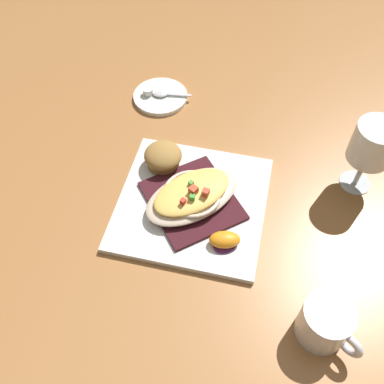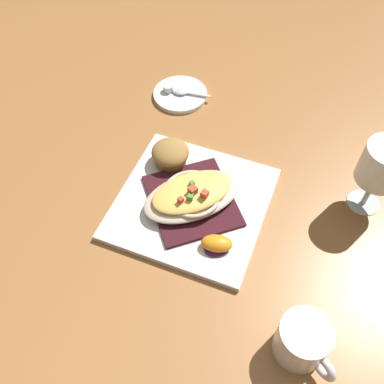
{
  "view_description": "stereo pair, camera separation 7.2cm",
  "coord_description": "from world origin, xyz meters",
  "px_view_note": "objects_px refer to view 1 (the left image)",
  "views": [
    {
      "loc": [
        -0.22,
        0.43,
        0.69
      ],
      "look_at": [
        0.0,
        0.0,
        0.04
      ],
      "focal_mm": 40.79,
      "sensor_mm": 36.0,
      "label": 1
    },
    {
      "loc": [
        -0.28,
        0.39,
        0.69
      ],
      "look_at": [
        0.0,
        0.0,
        0.04
      ],
      "focal_mm": 40.79,
      "sensor_mm": 36.0,
      "label": 2
    }
  ],
  "objects_px": {
    "gratin_dish": "(192,194)",
    "spoon": "(162,93)",
    "orange_garnish": "(225,240)",
    "creamer_cup_0": "(148,91)",
    "stemmed_glass": "(373,146)",
    "square_plate": "(192,203)",
    "muffin": "(163,157)",
    "creamer_saucer": "(160,97)",
    "coffee_mug": "(325,324)"
  },
  "relations": [
    {
      "from": "muffin",
      "to": "coffee_mug",
      "type": "xyz_separation_m",
      "value": [
        -0.39,
        0.18,
        -0.0
      ]
    },
    {
      "from": "creamer_saucer",
      "to": "creamer_cup_0",
      "type": "bearing_deg",
      "value": 21.05
    },
    {
      "from": "square_plate",
      "to": "spoon",
      "type": "xyz_separation_m",
      "value": [
        0.2,
        -0.24,
        0.01
      ]
    },
    {
      "from": "gratin_dish",
      "to": "creamer_saucer",
      "type": "height_order",
      "value": "gratin_dish"
    },
    {
      "from": "gratin_dish",
      "to": "stemmed_glass",
      "type": "bearing_deg",
      "value": -143.38
    },
    {
      "from": "orange_garnish",
      "to": "creamer_saucer",
      "type": "relative_size",
      "value": 0.51
    },
    {
      "from": "square_plate",
      "to": "creamer_saucer",
      "type": "xyz_separation_m",
      "value": [
        0.21,
        -0.24,
        -0.0
      ]
    },
    {
      "from": "orange_garnish",
      "to": "spoon",
      "type": "height_order",
      "value": "orange_garnish"
    },
    {
      "from": "orange_garnish",
      "to": "stemmed_glass",
      "type": "bearing_deg",
      "value": -124.28
    },
    {
      "from": "orange_garnish",
      "to": "stemmed_glass",
      "type": "height_order",
      "value": "stemmed_glass"
    },
    {
      "from": "square_plate",
      "to": "orange_garnish",
      "type": "distance_m",
      "value": 0.11
    },
    {
      "from": "gratin_dish",
      "to": "muffin",
      "type": "height_order",
      "value": "gratin_dish"
    },
    {
      "from": "muffin",
      "to": "orange_garnish",
      "type": "distance_m",
      "value": 0.22
    },
    {
      "from": "gratin_dish",
      "to": "muffin",
      "type": "bearing_deg",
      "value": -30.78
    },
    {
      "from": "gratin_dish",
      "to": "creamer_cup_0",
      "type": "bearing_deg",
      "value": -44.61
    },
    {
      "from": "gratin_dish",
      "to": "spoon",
      "type": "relative_size",
      "value": 2.4
    },
    {
      "from": "muffin",
      "to": "orange_garnish",
      "type": "bearing_deg",
      "value": 149.23
    },
    {
      "from": "spoon",
      "to": "creamer_cup_0",
      "type": "bearing_deg",
      "value": 21.05
    },
    {
      "from": "square_plate",
      "to": "spoon",
      "type": "relative_size",
      "value": 3.06
    },
    {
      "from": "stemmed_glass",
      "to": "creamer_cup_0",
      "type": "bearing_deg",
      "value": -3.6
    },
    {
      "from": "creamer_cup_0",
      "to": "orange_garnish",
      "type": "bearing_deg",
      "value": 138.84
    },
    {
      "from": "creamer_saucer",
      "to": "muffin",
      "type": "bearing_deg",
      "value": 121.48
    },
    {
      "from": "gratin_dish",
      "to": "orange_garnish",
      "type": "height_order",
      "value": "gratin_dish"
    },
    {
      "from": "coffee_mug",
      "to": "stemmed_glass",
      "type": "relative_size",
      "value": 0.68
    },
    {
      "from": "muffin",
      "to": "coffee_mug",
      "type": "distance_m",
      "value": 0.43
    },
    {
      "from": "muffin",
      "to": "creamer_saucer",
      "type": "xyz_separation_m",
      "value": [
        0.11,
        -0.18,
        -0.03
      ]
    },
    {
      "from": "gratin_dish",
      "to": "coffee_mug",
      "type": "distance_m",
      "value": 0.32
    },
    {
      "from": "spoon",
      "to": "creamer_saucer",
      "type": "bearing_deg",
      "value": 21.05
    },
    {
      "from": "gratin_dish",
      "to": "creamer_cup_0",
      "type": "height_order",
      "value": "gratin_dish"
    },
    {
      "from": "coffee_mug",
      "to": "stemmed_glass",
      "type": "height_order",
      "value": "stemmed_glass"
    },
    {
      "from": "muffin",
      "to": "stemmed_glass",
      "type": "xyz_separation_m",
      "value": [
        -0.36,
        -0.14,
        0.07
      ]
    },
    {
      "from": "creamer_saucer",
      "to": "spoon",
      "type": "xyz_separation_m",
      "value": [
        -0.0,
        -0.0,
        0.01
      ]
    },
    {
      "from": "spoon",
      "to": "square_plate",
      "type": "bearing_deg",
      "value": 129.96
    },
    {
      "from": "muffin",
      "to": "coffee_mug",
      "type": "bearing_deg",
      "value": 154.76
    },
    {
      "from": "gratin_dish",
      "to": "spoon",
      "type": "height_order",
      "value": "gratin_dish"
    },
    {
      "from": "orange_garnish",
      "to": "creamer_cup_0",
      "type": "height_order",
      "value": "orange_garnish"
    },
    {
      "from": "coffee_mug",
      "to": "stemmed_glass",
      "type": "bearing_deg",
      "value": -85.23
    },
    {
      "from": "gratin_dish",
      "to": "creamer_cup_0",
      "type": "relative_size",
      "value": 9.09
    },
    {
      "from": "creamer_saucer",
      "to": "stemmed_glass",
      "type": "bearing_deg",
      "value": 174.97
    },
    {
      "from": "square_plate",
      "to": "muffin",
      "type": "relative_size",
      "value": 3.69
    },
    {
      "from": "coffee_mug",
      "to": "creamer_saucer",
      "type": "height_order",
      "value": "coffee_mug"
    },
    {
      "from": "coffee_mug",
      "to": "creamer_saucer",
      "type": "distance_m",
      "value": 0.62
    },
    {
      "from": "orange_garnish",
      "to": "creamer_cup_0",
      "type": "bearing_deg",
      "value": -41.16
    },
    {
      "from": "spoon",
      "to": "creamer_cup_0",
      "type": "height_order",
      "value": "creamer_cup_0"
    },
    {
      "from": "spoon",
      "to": "orange_garnish",
      "type": "bearing_deg",
      "value": 134.88
    },
    {
      "from": "muffin",
      "to": "creamer_saucer",
      "type": "relative_size",
      "value": 0.59
    },
    {
      "from": "gratin_dish",
      "to": "spoon",
      "type": "xyz_separation_m",
      "value": [
        0.2,
        -0.24,
        -0.02
      ]
    },
    {
      "from": "coffee_mug",
      "to": "spoon",
      "type": "bearing_deg",
      "value": -36.59
    },
    {
      "from": "gratin_dish",
      "to": "coffee_mug",
      "type": "relative_size",
      "value": 2.07
    },
    {
      "from": "muffin",
      "to": "stemmed_glass",
      "type": "height_order",
      "value": "stemmed_glass"
    }
  ]
}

